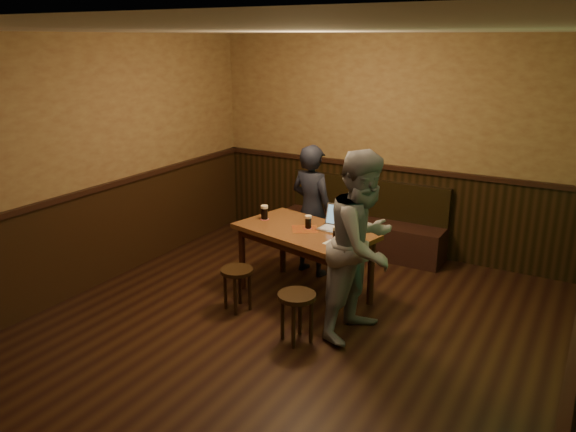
{
  "coord_description": "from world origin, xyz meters",
  "views": [
    {
      "loc": [
        2.43,
        -3.92,
        2.75
      ],
      "look_at": [
        -0.4,
        1.01,
        0.93
      ],
      "focal_mm": 35.0,
      "sensor_mm": 36.0,
      "label": 1
    }
  ],
  "objects_px": {
    "pint_left": "(264,212)",
    "pint_mid": "(308,222)",
    "person_suit": "(312,210)",
    "stool_right": "(297,303)",
    "pub_table": "(305,238)",
    "stool_left": "(237,277)",
    "pint_right": "(337,235)",
    "person_grey": "(363,245)",
    "laptop": "(338,223)",
    "bench": "(362,228)"
  },
  "relations": [
    {
      "from": "bench",
      "to": "stool_right",
      "type": "bearing_deg",
      "value": -81.08
    },
    {
      "from": "pint_left",
      "to": "laptop",
      "type": "bearing_deg",
      "value": 6.92
    },
    {
      "from": "stool_right",
      "to": "pub_table",
      "type": "bearing_deg",
      "value": 113.95
    },
    {
      "from": "pint_left",
      "to": "pint_mid",
      "type": "bearing_deg",
      "value": -3.56
    },
    {
      "from": "pub_table",
      "to": "person_grey",
      "type": "distance_m",
      "value": 0.98
    },
    {
      "from": "pub_table",
      "to": "pint_left",
      "type": "xyz_separation_m",
      "value": [
        -0.56,
        0.08,
        0.19
      ]
    },
    {
      "from": "bench",
      "to": "pint_mid",
      "type": "distance_m",
      "value": 1.69
    },
    {
      "from": "pint_mid",
      "to": "pint_right",
      "type": "relative_size",
      "value": 0.87
    },
    {
      "from": "pint_mid",
      "to": "pint_right",
      "type": "xyz_separation_m",
      "value": [
        0.45,
        -0.24,
        0.01
      ]
    },
    {
      "from": "bench",
      "to": "person_grey",
      "type": "xyz_separation_m",
      "value": [
        0.85,
        -2.08,
        0.59
      ]
    },
    {
      "from": "stool_right",
      "to": "person_suit",
      "type": "distance_m",
      "value": 1.7
    },
    {
      "from": "stool_left",
      "to": "pint_left",
      "type": "relative_size",
      "value": 2.79
    },
    {
      "from": "person_grey",
      "to": "stool_left",
      "type": "bearing_deg",
      "value": 107.82
    },
    {
      "from": "pint_right",
      "to": "laptop",
      "type": "distance_m",
      "value": 0.42
    },
    {
      "from": "bench",
      "to": "laptop",
      "type": "bearing_deg",
      "value": -78.31
    },
    {
      "from": "bench",
      "to": "pub_table",
      "type": "bearing_deg",
      "value": -90.0
    },
    {
      "from": "pint_mid",
      "to": "person_suit",
      "type": "xyz_separation_m",
      "value": [
        -0.26,
        0.59,
        -0.07
      ]
    },
    {
      "from": "stool_right",
      "to": "person_grey",
      "type": "bearing_deg",
      "value": 45.45
    },
    {
      "from": "pint_right",
      "to": "person_suit",
      "type": "height_order",
      "value": "person_suit"
    },
    {
      "from": "pub_table",
      "to": "pint_right",
      "type": "xyz_separation_m",
      "value": [
        0.47,
        -0.2,
        0.19
      ]
    },
    {
      "from": "bench",
      "to": "person_grey",
      "type": "height_order",
      "value": "person_grey"
    },
    {
      "from": "bench",
      "to": "pint_right",
      "type": "xyz_separation_m",
      "value": [
        0.47,
        -1.84,
        0.56
      ]
    },
    {
      "from": "pub_table",
      "to": "bench",
      "type": "bearing_deg",
      "value": 103.12
    },
    {
      "from": "pint_left",
      "to": "stool_right",
      "type": "bearing_deg",
      "value": -45.42
    },
    {
      "from": "bench",
      "to": "pint_mid",
      "type": "bearing_deg",
      "value": -89.34
    },
    {
      "from": "bench",
      "to": "person_suit",
      "type": "height_order",
      "value": "person_suit"
    },
    {
      "from": "pint_right",
      "to": "person_grey",
      "type": "xyz_separation_m",
      "value": [
        0.38,
        -0.23,
        0.03
      ]
    },
    {
      "from": "pint_right",
      "to": "person_grey",
      "type": "distance_m",
      "value": 0.45
    },
    {
      "from": "bench",
      "to": "pint_left",
      "type": "relative_size",
      "value": 13.33
    },
    {
      "from": "pint_right",
      "to": "person_suit",
      "type": "distance_m",
      "value": 1.1
    },
    {
      "from": "pub_table",
      "to": "laptop",
      "type": "height_order",
      "value": "laptop"
    },
    {
      "from": "pub_table",
      "to": "stool_right",
      "type": "distance_m",
      "value": 1.02
    },
    {
      "from": "stool_right",
      "to": "pint_left",
      "type": "distance_m",
      "value": 1.45
    },
    {
      "from": "pint_left",
      "to": "person_suit",
      "type": "distance_m",
      "value": 0.64
    },
    {
      "from": "stool_left",
      "to": "pint_right",
      "type": "height_order",
      "value": "pint_right"
    },
    {
      "from": "bench",
      "to": "pint_right",
      "type": "height_order",
      "value": "pint_right"
    },
    {
      "from": "stool_left",
      "to": "pint_mid",
      "type": "bearing_deg",
      "value": 55.14
    },
    {
      "from": "pint_mid",
      "to": "bench",
      "type": "bearing_deg",
      "value": 90.66
    },
    {
      "from": "person_grey",
      "to": "stool_right",
      "type": "bearing_deg",
      "value": 144.5
    },
    {
      "from": "pint_left",
      "to": "pint_mid",
      "type": "height_order",
      "value": "pint_left"
    },
    {
      "from": "pint_right",
      "to": "person_suit",
      "type": "bearing_deg",
      "value": 130.44
    },
    {
      "from": "stool_right",
      "to": "pint_right",
      "type": "bearing_deg",
      "value": 84.08
    },
    {
      "from": "pub_table",
      "to": "person_suit",
      "type": "distance_m",
      "value": 0.68
    },
    {
      "from": "stool_left",
      "to": "person_suit",
      "type": "relative_size",
      "value": 0.29
    },
    {
      "from": "stool_left",
      "to": "laptop",
      "type": "bearing_deg",
      "value": 47.3
    },
    {
      "from": "pub_table",
      "to": "laptop",
      "type": "xyz_separation_m",
      "value": [
        0.3,
        0.18,
        0.17
      ]
    },
    {
      "from": "stool_left",
      "to": "person_suit",
      "type": "bearing_deg",
      "value": 80.49
    },
    {
      "from": "pint_mid",
      "to": "person_grey",
      "type": "xyz_separation_m",
      "value": [
        0.83,
        -0.48,
        0.05
      ]
    },
    {
      "from": "pint_left",
      "to": "pint_mid",
      "type": "relative_size",
      "value": 1.13
    },
    {
      "from": "person_grey",
      "to": "person_suit",
      "type": "bearing_deg",
      "value": 54.64
    }
  ]
}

